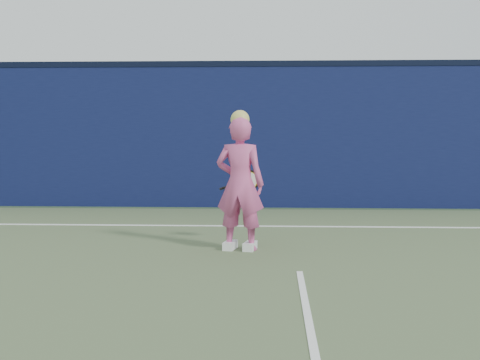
{
  "coord_description": "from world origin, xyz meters",
  "views": [
    {
      "loc": [
        -0.27,
        -5.55,
        1.45
      ],
      "look_at": [
        -0.65,
        2.18,
        0.83
      ],
      "focal_mm": 50.0,
      "sensor_mm": 36.0,
      "label": 1
    }
  ],
  "objects": [
    {
      "name": "wall_cap",
      "position": [
        0.0,
        6.5,
        2.55
      ],
      "size": [
        24.0,
        0.42,
        0.1
      ],
      "primitive_type": "cube",
      "color": "black",
      "rests_on": "backstop_wall"
    },
    {
      "name": "racket",
      "position": [
        -0.58,
        2.67,
        0.77
      ],
      "size": [
        0.5,
        0.17,
        0.27
      ],
      "rotation": [
        0.0,
        0.0,
        0.16
      ],
      "color": "black",
      "rests_on": "ground"
    },
    {
      "name": "backstop_wall",
      "position": [
        0.0,
        6.5,
        1.25
      ],
      "size": [
        24.0,
        0.4,
        2.5
      ],
      "primitive_type": "cube",
      "color": "#0D143C",
      "rests_on": "ground"
    },
    {
      "name": "player",
      "position": [
        -0.65,
        2.18,
        0.79
      ],
      "size": [
        0.63,
        0.47,
        1.64
      ],
      "rotation": [
        0.0,
        0.0,
        2.96
      ],
      "color": "#D2528F",
      "rests_on": "ground"
    },
    {
      "name": "court_lines",
      "position": [
        0.0,
        -0.33,
        0.01
      ],
      "size": [
        11.0,
        12.04,
        0.01
      ],
      "color": "white",
      "rests_on": "court_surface"
    },
    {
      "name": "ground",
      "position": [
        0.0,
        0.0,
        0.0
      ],
      "size": [
        80.0,
        80.0,
        0.0
      ],
      "primitive_type": "plane",
      "color": "#2B452A",
      "rests_on": "ground"
    }
  ]
}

